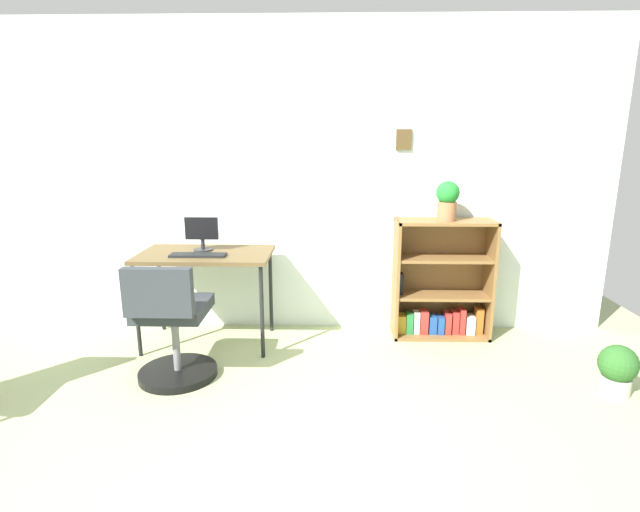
# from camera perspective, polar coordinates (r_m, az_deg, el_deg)

# --- Properties ---
(ground_plane) EXTENTS (6.24, 6.24, 0.00)m
(ground_plane) POSITION_cam_1_polar(r_m,az_deg,el_deg) (2.43, -7.66, -26.83)
(ground_plane) COLOR #9DAB77
(wall_back) EXTENTS (5.20, 0.12, 2.48)m
(wall_back) POSITION_cam_1_polar(r_m,az_deg,el_deg) (3.99, -3.37, 8.90)
(wall_back) COLOR silver
(wall_back) RESTS_ON ground_plane
(desk) EXTENTS (0.99, 0.59, 0.73)m
(desk) POSITION_cam_1_polar(r_m,az_deg,el_deg) (3.78, -13.31, -0.50)
(desk) COLOR brown
(desk) RESTS_ON ground_plane
(monitor) EXTENTS (0.25, 0.15, 0.26)m
(monitor) POSITION_cam_1_polar(r_m,az_deg,el_deg) (3.80, -13.73, 2.62)
(monitor) COLOR #262628
(monitor) RESTS_ON desk
(keyboard) EXTENTS (0.41, 0.11, 0.02)m
(keyboard) POSITION_cam_1_polar(r_m,az_deg,el_deg) (3.65, -14.17, 0.10)
(keyboard) COLOR black
(keyboard) RESTS_ON desk
(office_chair) EXTENTS (0.52, 0.55, 0.83)m
(office_chair) POSITION_cam_1_polar(r_m,az_deg,el_deg) (3.32, -17.03, -8.25)
(office_chair) COLOR black
(office_chair) RESTS_ON ground_plane
(bookshelf_low) EXTENTS (0.76, 0.30, 0.95)m
(bookshelf_low) POSITION_cam_1_polar(r_m,az_deg,el_deg) (4.04, 14.00, -3.36)
(bookshelf_low) COLOR brown
(bookshelf_low) RESTS_ON ground_plane
(potted_plant_on_shelf) EXTENTS (0.18, 0.18, 0.30)m
(potted_plant_on_shelf) POSITION_cam_1_polar(r_m,az_deg,el_deg) (3.85, 14.78, 6.48)
(potted_plant_on_shelf) COLOR #9E6642
(potted_plant_on_shelf) RESTS_ON bookshelf_low
(potted_plant_floor) EXTENTS (0.23, 0.23, 0.32)m
(potted_plant_floor) POSITION_cam_1_polar(r_m,az_deg,el_deg) (3.62, 31.62, -11.20)
(potted_plant_floor) COLOR #B7B2A8
(potted_plant_floor) RESTS_ON ground_plane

